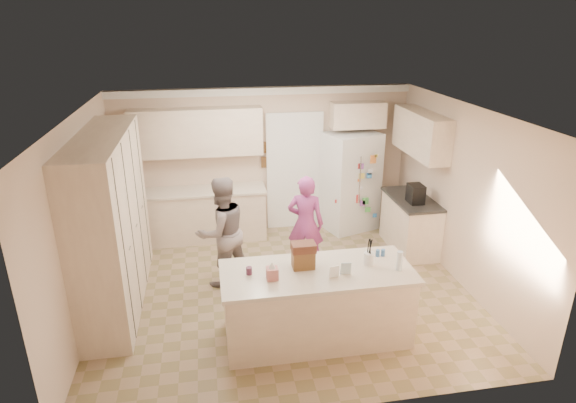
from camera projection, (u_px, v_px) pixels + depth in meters
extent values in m
cube|color=#92795B|center=(285.00, 291.00, 6.98)|extent=(5.20, 4.60, 0.02)
cube|color=white|center=(285.00, 111.00, 6.03)|extent=(5.20, 4.60, 0.02)
cube|color=beige|center=(264.00, 160.00, 8.63)|extent=(5.20, 0.02, 2.60)
cube|color=beige|center=(327.00, 301.00, 4.38)|extent=(5.20, 0.02, 2.60)
cube|color=beige|center=(82.00, 221.00, 6.09)|extent=(0.02, 4.60, 2.60)
cube|color=beige|center=(464.00, 196.00, 6.92)|extent=(0.02, 4.60, 2.60)
cube|color=white|center=(263.00, 91.00, 8.14)|extent=(5.20, 0.08, 0.12)
cube|color=beige|center=(112.00, 222.00, 6.37)|extent=(0.60, 2.60, 2.35)
cube|color=beige|center=(202.00, 215.00, 8.47)|extent=(2.20, 0.60, 0.88)
cube|color=beige|center=(201.00, 191.00, 8.29)|extent=(2.24, 0.63, 0.04)
cube|color=beige|center=(197.00, 132.00, 8.06)|extent=(2.20, 0.35, 0.80)
cube|color=black|center=(294.00, 173.00, 8.78)|extent=(0.90, 0.06, 2.10)
cube|color=white|center=(295.00, 173.00, 8.74)|extent=(1.02, 0.03, 2.22)
cube|color=brown|center=(265.00, 147.00, 8.50)|extent=(0.15, 0.02, 0.20)
cube|color=brown|center=(265.00, 162.00, 8.60)|extent=(0.15, 0.02, 0.20)
cube|color=white|center=(350.00, 182.00, 8.77)|extent=(1.08, 0.95, 1.80)
cube|color=gray|center=(356.00, 188.00, 8.44)|extent=(0.02, 0.02, 1.78)
cube|color=black|center=(345.00, 175.00, 8.31)|extent=(0.22, 0.03, 0.35)
cylinder|color=silver|center=(354.00, 180.00, 8.36)|extent=(0.02, 0.02, 0.85)
cylinder|color=silver|center=(360.00, 180.00, 8.38)|extent=(0.02, 0.02, 0.85)
cube|color=beige|center=(358.00, 115.00, 8.43)|extent=(0.95, 0.35, 0.45)
cube|color=beige|center=(410.00, 225.00, 8.10)|extent=(0.60, 1.20, 0.88)
cube|color=#2D2B28|center=(412.00, 199.00, 7.93)|extent=(0.63, 1.24, 0.04)
cube|color=beige|center=(421.00, 134.00, 7.76)|extent=(0.35, 1.50, 0.70)
cube|color=black|center=(416.00, 194.00, 7.68)|extent=(0.22, 0.28, 0.30)
cube|color=beige|center=(316.00, 306.00, 5.83)|extent=(2.20, 0.90, 0.88)
cube|color=beige|center=(317.00, 272.00, 5.67)|extent=(2.28, 0.96, 0.05)
cylinder|color=white|center=(369.00, 258.00, 5.78)|extent=(0.13, 0.13, 0.15)
cube|color=#C56F6A|center=(272.00, 273.00, 5.46)|extent=(0.13, 0.13, 0.14)
cone|color=white|center=(272.00, 265.00, 5.42)|extent=(0.08, 0.08, 0.08)
cube|color=brown|center=(303.00, 259.00, 5.69)|extent=(0.26, 0.18, 0.22)
cube|color=#592D1E|center=(303.00, 247.00, 5.63)|extent=(0.28, 0.20, 0.10)
cylinder|color=#59263F|center=(249.00, 271.00, 5.56)|extent=(0.07, 0.07, 0.09)
cube|color=white|center=(334.00, 272.00, 5.47)|extent=(0.12, 0.06, 0.16)
cube|color=silver|center=(346.00, 268.00, 5.54)|extent=(0.12, 0.05, 0.16)
cylinder|color=silver|center=(399.00, 261.00, 5.63)|extent=(0.07, 0.07, 0.24)
cylinder|color=#3C68A0|center=(378.00, 253.00, 5.98)|extent=(0.05, 0.05, 0.09)
cylinder|color=#3C68A0|center=(383.00, 253.00, 5.99)|extent=(0.05, 0.05, 0.09)
imported|color=gray|center=(222.00, 232.00, 6.91)|extent=(1.00, 0.92, 1.65)
imported|color=#A3418F|center=(306.00, 224.00, 7.33)|extent=(0.65, 0.53, 1.53)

